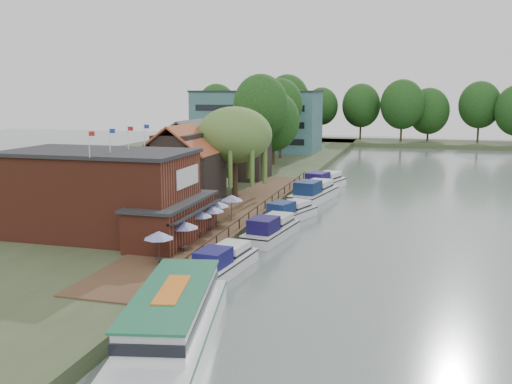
% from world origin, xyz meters
% --- Properties ---
extents(ground, '(260.00, 260.00, 0.00)m').
position_xyz_m(ground, '(0.00, 0.00, 0.00)').
color(ground, '#54615C').
rests_on(ground, ground).
extents(land_bank, '(50.00, 140.00, 1.00)m').
position_xyz_m(land_bank, '(-30.00, 35.00, 0.50)').
color(land_bank, '#384728').
rests_on(land_bank, ground).
extents(quay_deck, '(6.00, 50.00, 0.10)m').
position_xyz_m(quay_deck, '(-8.00, 10.00, 1.05)').
color(quay_deck, '#47301E').
rests_on(quay_deck, land_bank).
extents(quay_rail, '(0.20, 49.00, 1.00)m').
position_xyz_m(quay_rail, '(-5.30, 10.50, 1.50)').
color(quay_rail, black).
rests_on(quay_rail, land_bank).
extents(pub, '(20.00, 11.00, 7.30)m').
position_xyz_m(pub, '(-14.00, -1.00, 4.65)').
color(pub, maroon).
rests_on(pub, land_bank).
extents(hotel_block, '(25.40, 12.40, 12.30)m').
position_xyz_m(hotel_block, '(-22.00, 70.00, 7.15)').
color(hotel_block, '#38666B').
rests_on(hotel_block, land_bank).
extents(cottage_a, '(8.60, 7.60, 8.50)m').
position_xyz_m(cottage_a, '(-15.00, 14.00, 5.25)').
color(cottage_a, black).
rests_on(cottage_a, land_bank).
extents(cottage_b, '(9.60, 8.60, 8.50)m').
position_xyz_m(cottage_b, '(-18.00, 24.00, 5.25)').
color(cottage_b, beige).
rests_on(cottage_b, land_bank).
extents(cottage_c, '(7.60, 7.60, 8.50)m').
position_xyz_m(cottage_c, '(-14.00, 33.00, 5.25)').
color(cottage_c, black).
rests_on(cottage_c, land_bank).
extents(willow, '(8.60, 8.60, 10.43)m').
position_xyz_m(willow, '(-10.50, 19.00, 6.21)').
color(willow, '#476B2D').
rests_on(willow, land_bank).
extents(umbrella_0, '(2.14, 2.14, 2.38)m').
position_xyz_m(umbrella_0, '(-7.62, -7.49, 2.29)').
color(umbrella_0, navy).
rests_on(umbrella_0, quay_deck).
extents(umbrella_1, '(2.35, 2.35, 2.38)m').
position_xyz_m(umbrella_1, '(-7.22, -4.08, 2.29)').
color(umbrella_1, navy).
rests_on(umbrella_1, quay_deck).
extents(umbrella_2, '(2.18, 2.18, 2.38)m').
position_xyz_m(umbrella_2, '(-7.49, -0.09, 2.29)').
color(umbrella_2, navy).
rests_on(umbrella_2, quay_deck).
extents(umbrella_3, '(2.38, 2.38, 2.38)m').
position_xyz_m(umbrella_3, '(-7.28, 2.08, 2.29)').
color(umbrella_3, navy).
rests_on(umbrella_3, quay_deck).
extents(umbrella_4, '(2.34, 2.34, 2.38)m').
position_xyz_m(umbrella_4, '(-7.53, 4.28, 2.29)').
color(umbrella_4, '#1B4A99').
rests_on(umbrella_4, quay_deck).
extents(umbrella_5, '(2.19, 2.19, 2.38)m').
position_xyz_m(umbrella_5, '(-7.08, 7.31, 2.29)').
color(umbrella_5, navy).
rests_on(umbrella_5, quay_deck).
extents(cruiser_0, '(3.88, 9.24, 2.14)m').
position_xyz_m(cruiser_0, '(-3.77, -4.84, 1.07)').
color(cruiser_0, white).
rests_on(cruiser_0, ground).
extents(cruiser_1, '(4.31, 9.78, 2.27)m').
position_xyz_m(cruiser_1, '(-2.75, 5.43, 1.14)').
color(cruiser_1, silver).
rests_on(cruiser_1, ground).
extents(cruiser_2, '(5.49, 9.36, 2.12)m').
position_xyz_m(cruiser_2, '(-2.78, 13.35, 1.06)').
color(cruiser_2, silver).
rests_on(cruiser_2, ground).
extents(cruiser_3, '(5.40, 11.35, 2.68)m').
position_xyz_m(cruiser_3, '(-2.19, 24.38, 1.34)').
color(cruiser_3, white).
rests_on(cruiser_3, ground).
extents(cruiser_4, '(5.95, 10.88, 2.53)m').
position_xyz_m(cruiser_4, '(-2.33, 32.97, 1.27)').
color(cruiser_4, white).
rests_on(cruiser_4, ground).
extents(tour_boat, '(7.11, 15.29, 3.22)m').
position_xyz_m(tour_boat, '(-2.07, -18.10, 1.61)').
color(tour_boat, silver).
rests_on(tour_boat, ground).
extents(swan, '(0.44, 0.44, 0.44)m').
position_xyz_m(swan, '(-4.50, -12.83, 0.22)').
color(swan, white).
rests_on(swan, ground).
extents(bank_tree_0, '(8.47, 8.47, 14.74)m').
position_xyz_m(bank_tree_0, '(-13.62, 41.97, 8.37)').
color(bank_tree_0, '#143811').
rests_on(bank_tree_0, land_bank).
extents(bank_tree_1, '(8.68, 8.68, 12.23)m').
position_xyz_m(bank_tree_1, '(-13.42, 49.34, 7.12)').
color(bank_tree_1, '#143811').
rests_on(bank_tree_1, land_bank).
extents(bank_tree_2, '(8.02, 8.02, 14.43)m').
position_xyz_m(bank_tree_2, '(-14.36, 58.35, 8.21)').
color(bank_tree_2, '#143811').
rests_on(bank_tree_2, land_bank).
extents(bank_tree_3, '(7.46, 7.46, 12.18)m').
position_xyz_m(bank_tree_3, '(-14.69, 76.72, 7.09)').
color(bank_tree_3, '#143811').
rests_on(bank_tree_3, land_bank).
extents(bank_tree_4, '(6.18, 6.18, 10.69)m').
position_xyz_m(bank_tree_4, '(-16.38, 87.70, 6.35)').
color(bank_tree_4, '#143811').
rests_on(bank_tree_4, land_bank).
extents(bank_tree_5, '(8.31, 8.31, 12.47)m').
position_xyz_m(bank_tree_5, '(-17.63, 92.55, 7.23)').
color(bank_tree_5, '#143811').
rests_on(bank_tree_5, land_bank).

